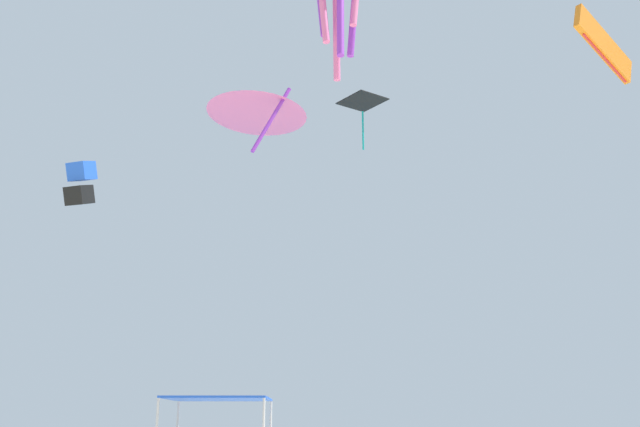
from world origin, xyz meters
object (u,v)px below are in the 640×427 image
object	(u,v)px
kite_diamond_black	(360,104)
kite_box_blue	(78,183)
kite_parafoil_orange	(601,46)
canopy_tent	(216,403)
kite_delta_pink	(255,106)

from	to	relation	value
kite_diamond_black	kite_box_blue	bearing A→B (deg)	-122.66
kite_parafoil_orange	canopy_tent	bearing A→B (deg)	161.06
kite_diamond_black	kite_box_blue	size ratio (longest dim) A/B	1.17
canopy_tent	kite_box_blue	world-z (taller)	kite_box_blue
canopy_tent	kite_delta_pink	xyz separation A→B (m)	(-0.17, 10.63, 14.23)
kite_parafoil_orange	kite_delta_pink	distance (m)	15.74
kite_parafoil_orange	kite_diamond_black	size ratio (longest dim) A/B	1.19
canopy_tent	kite_parafoil_orange	size ratio (longest dim) A/B	0.85
kite_diamond_black	kite_delta_pink	distance (m)	5.87
kite_delta_pink	kite_box_blue	size ratio (longest dim) A/B	2.67
kite_diamond_black	kite_delta_pink	size ratio (longest dim) A/B	0.44
kite_parafoil_orange	kite_box_blue	distance (m)	24.48
kite_delta_pink	canopy_tent	bearing A→B (deg)	157.48
canopy_tent	kite_diamond_black	bearing A→B (deg)	68.53
kite_delta_pink	kite_box_blue	world-z (taller)	kite_delta_pink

